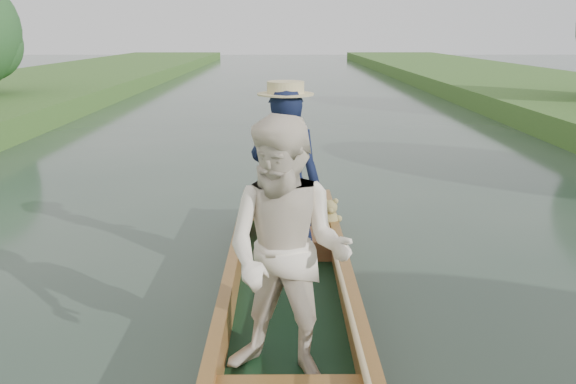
{
  "coord_description": "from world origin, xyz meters",
  "views": [
    {
      "loc": [
        -0.04,
        -4.57,
        2.42
      ],
      "look_at": [
        0.0,
        0.6,
        0.95
      ],
      "focal_mm": 35.0,
      "sensor_mm": 36.0,
      "label": 1
    }
  ],
  "objects": [
    {
      "name": "ground",
      "position": [
        0.0,
        0.0,
        0.0
      ],
      "size": [
        120.0,
        120.0,
        0.0
      ],
      "primitive_type": "plane",
      "color": "#283D30",
      "rests_on": "ground"
    },
    {
      "name": "trees_far",
      "position": [
        0.65,
        8.52,
        2.46
      ],
      "size": [
        23.05,
        13.92,
        4.55
      ],
      "color": "#47331E",
      "rests_on": "ground"
    },
    {
      "name": "punt",
      "position": [
        0.0,
        -0.23,
        0.71
      ],
      "size": [
        1.16,
        5.0,
        1.98
      ],
      "color": "black",
      "rests_on": "ground"
    }
  ]
}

